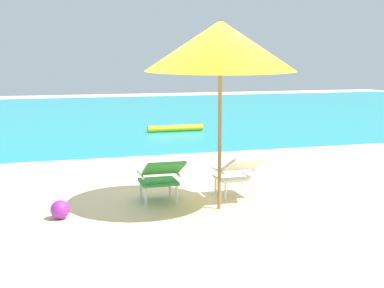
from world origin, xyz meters
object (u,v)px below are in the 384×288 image
(swim_buoy, at_px, (175,128))
(lounge_chair_right, at_px, (239,172))
(beach_ball, at_px, (60,210))
(lounge_chair_left, at_px, (161,176))
(beach_umbrella_center, at_px, (220,46))

(swim_buoy, distance_m, lounge_chair_right, 7.41)
(swim_buoy, xyz_separation_m, beach_ball, (-3.60, -7.58, 0.02))
(swim_buoy, height_order, lounge_chair_left, lounge_chair_left)
(swim_buoy, xyz_separation_m, beach_umbrella_center, (-1.50, -7.73, 2.09))
(swim_buoy, relative_size, beach_umbrella_center, 0.63)
(lounge_chair_right, height_order, beach_umbrella_center, beach_umbrella_center)
(lounge_chair_left, xyz_separation_m, beach_ball, (-1.40, -0.32, -0.28))
(lounge_chair_left, relative_size, lounge_chair_right, 1.02)
(lounge_chair_right, relative_size, beach_umbrella_center, 0.34)
(lounge_chair_right, bearing_deg, beach_umbrella_center, -138.16)
(beach_ball, bearing_deg, beach_umbrella_center, -3.96)
(lounge_chair_left, distance_m, beach_ball, 1.46)
(swim_buoy, bearing_deg, lounge_chair_left, -106.88)
(lounge_chair_left, xyz_separation_m, lounge_chair_right, (1.15, -0.07, 0.00))
(beach_umbrella_center, relative_size, beach_ball, 10.39)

